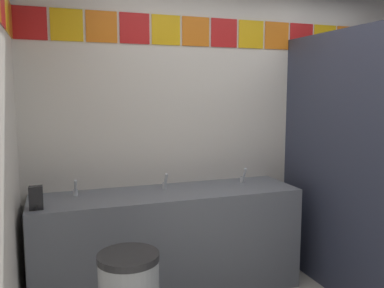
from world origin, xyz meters
TOP-DOWN VIEW (x-y plane):
  - wall_back at (0.00, 1.52)m, footprint 3.65×0.09m
  - vanity_counter at (-0.72, 1.19)m, footprint 2.10×0.57m
  - faucet_left at (-1.42, 1.28)m, footprint 0.04×0.10m
  - faucet_center at (-0.72, 1.28)m, footprint 0.04×0.10m
  - faucet_right at (-0.02, 1.28)m, footprint 0.04×0.10m
  - soap_dispenser at (-1.69, 1.03)m, footprint 0.09×0.09m
  - stall_divider at (0.70, 0.52)m, footprint 0.92×1.41m
  - toilet at (1.02, 1.08)m, footprint 0.39×0.49m

SIDE VIEW (x-z plane):
  - toilet at x=1.02m, z-range -0.07..0.67m
  - vanity_counter at x=-0.72m, z-range 0.01..0.85m
  - faucet_left at x=-1.42m, z-range 0.82..0.96m
  - faucet_center at x=-0.72m, z-range 0.82..0.96m
  - faucet_right at x=-0.02m, z-range 0.82..0.96m
  - soap_dispenser at x=-1.69m, z-range 0.83..0.99m
  - stall_divider at x=0.70m, z-range 0.00..2.09m
  - wall_back at x=0.00m, z-range 0.01..2.69m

